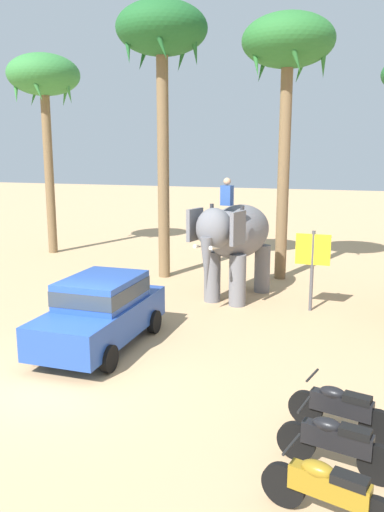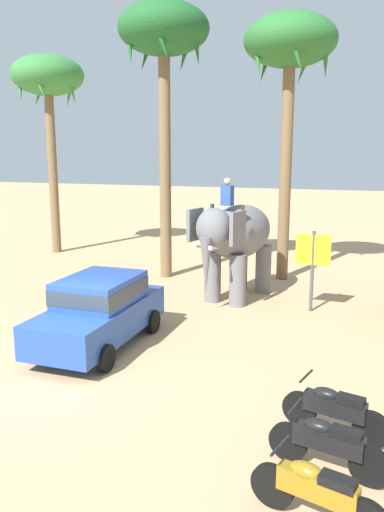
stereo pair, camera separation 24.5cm
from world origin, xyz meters
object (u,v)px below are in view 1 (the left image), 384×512
(motorcycle_nearest_camera, at_px, (328,490))
(palm_tree_left_of_road, at_px, (288,50))
(palm_tree_far_back, at_px, (162,39))
(motorcycle_second_in_row, at_px, (336,442))
(car_sedan_foreground, at_px, (101,309))
(palm_tree_near_hut, at_px, (44,82))
(elephant_with_mahout, at_px, (235,237))
(motorcycle_mid_row, at_px, (341,408))
(signboard_yellow, at_px, (313,255))

(motorcycle_nearest_camera, xyz_separation_m, palm_tree_left_of_road, (-2.89, 12.60, 7.61))
(palm_tree_left_of_road, height_order, palm_tree_far_back, palm_tree_far_back)
(motorcycle_second_in_row, bearing_deg, car_sedan_foreground, 150.85)
(motorcycle_second_in_row, distance_m, palm_tree_left_of_road, 14.06)
(palm_tree_near_hut, bearing_deg, palm_tree_far_back, -21.07)
(elephant_with_mahout, xyz_separation_m, motorcycle_second_in_row, (3.81, -8.31, -1.53))
(palm_tree_near_hut, bearing_deg, motorcycle_mid_row, -40.29)
(motorcycle_mid_row, bearing_deg, signboard_yellow, 101.08)
(motorcycle_nearest_camera, bearing_deg, motorcycle_second_in_row, 89.52)
(motorcycle_mid_row, xyz_separation_m, palm_tree_near_hut, (-13.93, 11.81, 7.28))
(motorcycle_second_in_row, distance_m, signboard_yellow, 8.00)
(palm_tree_near_hut, relative_size, palm_tree_left_of_road, 0.96)
(elephant_with_mahout, distance_m, motorcycle_nearest_camera, 10.29)
(car_sedan_foreground, relative_size, motorcycle_nearest_camera, 2.34)
(motorcycle_nearest_camera, height_order, palm_tree_left_of_road, palm_tree_left_of_road)
(motorcycle_nearest_camera, bearing_deg, car_sedan_foreground, 142.81)
(car_sedan_foreground, distance_m, motorcycle_nearest_camera, 7.17)
(motorcycle_nearest_camera, xyz_separation_m, palm_tree_near_hut, (-13.93, 14.02, 7.28))
(car_sedan_foreground, height_order, elephant_with_mahout, elephant_with_mahout)
(motorcycle_nearest_camera, height_order, palm_tree_far_back, palm_tree_far_back)
(motorcycle_mid_row, relative_size, palm_tree_far_back, 0.18)
(motorcycle_second_in_row, relative_size, palm_tree_far_back, 0.18)
(elephant_with_mahout, distance_m, palm_tree_left_of_road, 6.91)
(motorcycle_nearest_camera, distance_m, signboard_yellow, 9.12)
(motorcycle_second_in_row, xyz_separation_m, palm_tree_left_of_road, (-2.90, 11.46, 7.61))
(palm_tree_left_of_road, relative_size, palm_tree_far_back, 0.95)
(car_sedan_foreground, height_order, motorcycle_second_in_row, car_sedan_foreground)
(motorcycle_nearest_camera, xyz_separation_m, motorcycle_second_in_row, (0.01, 1.14, 0.00))
(elephant_with_mahout, bearing_deg, motorcycle_mid_row, -62.33)
(palm_tree_near_hut, bearing_deg, car_sedan_foreground, -49.65)
(motorcycle_second_in_row, relative_size, palm_tree_near_hut, 0.20)
(motorcycle_second_in_row, relative_size, signboard_yellow, 0.75)
(motorcycle_mid_row, distance_m, palm_tree_near_hut, 19.66)
(motorcycle_second_in_row, height_order, signboard_yellow, signboard_yellow)
(car_sedan_foreground, distance_m, motorcycle_mid_row, 6.10)
(motorcycle_mid_row, distance_m, palm_tree_far_back, 14.09)
(palm_tree_near_hut, distance_m, signboard_yellow, 14.88)
(motorcycle_second_in_row, xyz_separation_m, motorcycle_mid_row, (-0.01, 1.06, 0.00))
(palm_tree_far_back, bearing_deg, car_sedan_foreground, -78.96)
(palm_tree_left_of_road, height_order, signboard_yellow, palm_tree_left_of_road)
(palm_tree_left_of_road, bearing_deg, car_sedan_foreground, -108.73)
(palm_tree_left_of_road, bearing_deg, motorcycle_mid_row, -74.45)
(palm_tree_near_hut, bearing_deg, palm_tree_left_of_road, -7.30)
(motorcycle_mid_row, xyz_separation_m, palm_tree_left_of_road, (-2.89, 10.40, 7.61))
(palm_tree_left_of_road, xyz_separation_m, palm_tree_far_back, (-4.18, -1.23, 0.42))
(motorcycle_nearest_camera, relative_size, palm_tree_near_hut, 0.20)
(palm_tree_near_hut, xyz_separation_m, signboard_yellow, (12.61, -5.08, -6.05))
(motorcycle_nearest_camera, distance_m, motorcycle_mid_row, 2.20)
(motorcycle_nearest_camera, xyz_separation_m, signboard_yellow, (-1.32, 8.94, 1.22))
(elephant_with_mahout, bearing_deg, signboard_yellow, -11.56)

